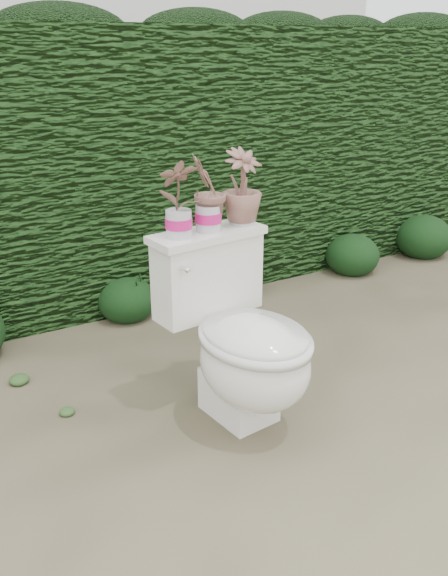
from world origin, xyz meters
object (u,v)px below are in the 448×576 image
toilet (242,343)px  potted_plant_right (242,189)px  potted_plant_left (178,200)px  potted_plant_center (208,195)px

toilet → potted_plant_right: potted_plant_right is taller
toilet → potted_plant_left: size_ratio=2.59×
potted_plant_center → potted_plant_right: size_ratio=0.99×
potted_plant_right → potted_plant_center: bearing=176.0°
toilet → potted_plant_center: size_ratio=2.55×
potted_plant_left → potted_plant_right: bearing=-170.7°
potted_plant_center → potted_plant_right: bearing=149.2°
toilet → potted_plant_center: bearing=88.8°
toilet → potted_plant_left: 0.63m
potted_plant_left → potted_plant_center: 0.14m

